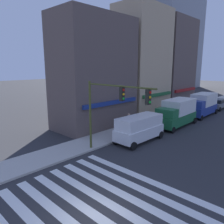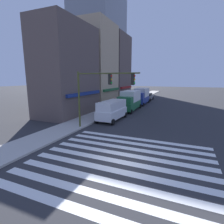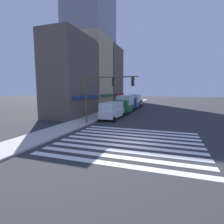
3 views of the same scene
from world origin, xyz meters
The scene contains 14 objects.
ground_plane centered at (0.00, 0.00, 0.00)m, with size 200.00×200.00×0.00m, color #2D2D30.
sidewalk_left centered at (0.00, 7.50, 0.07)m, with size 120.00×3.00×0.15m.
crosswalk_stripes centered at (0.00, 0.00, 0.00)m, with size 9.19×10.80×0.01m.
storefront_row centered at (19.19, 11.50, 6.76)m, with size 25.69×5.30×14.42m.
tower_distant centered at (55.95, 29.77, 25.51)m, with size 21.56×15.54×51.01m.
traffic_signal centered at (5.30, 4.03, 4.15)m, with size 0.32×6.16×5.61m.
van_white centered at (9.65, 4.70, 1.29)m, with size 5.05×2.22×2.34m.
box_truck_green centered at (16.74, 4.70, 1.59)m, with size 6.24×2.42×3.04m.
box_truck_blue centered at (24.10, 4.70, 1.59)m, with size 6.24×2.42×3.04m.
sedan_grey centered at (30.67, 4.70, 0.84)m, with size 4.40×2.02×1.59m.
pedestrian_grey_coat centered at (16.92, 7.33, 1.07)m, with size 0.32×0.32×1.77m.
pedestrian_green_top centered at (21.73, 8.26, 1.07)m, with size 0.32×0.32×1.77m.
pedestrian_white_shirt centered at (11.40, 7.34, 1.07)m, with size 0.32×0.32×1.77m.
fire_hydrant centered at (9.50, 6.40, 0.61)m, with size 0.24×0.24×0.84m.
Camera 1 is at (-5.91, -6.59, 6.76)m, focal length 35.00 mm.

